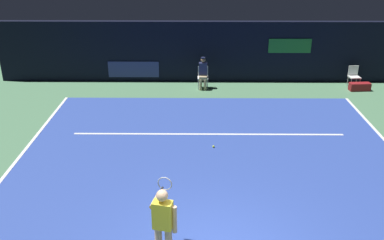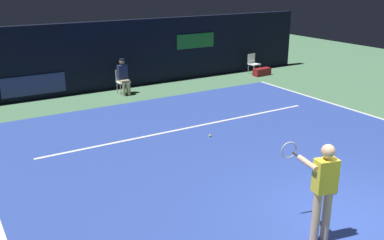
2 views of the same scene
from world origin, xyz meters
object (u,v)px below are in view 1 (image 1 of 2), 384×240
at_px(tennis_player, 163,223).
at_px(tennis_ball, 213,146).
at_px(line_judge_on_chair, 203,73).
at_px(courtside_chair_near, 354,75).
at_px(equipment_bag, 360,87).

bearing_deg(tennis_player, tennis_ball, 77.12).
height_order(line_judge_on_chair, tennis_ball, line_judge_on_chair).
height_order(line_judge_on_chair, courtside_chair_near, line_judge_on_chair).
relative_size(courtside_chair_near, equipment_bag, 1.05).
distance_m(tennis_player, tennis_ball, 5.19).
height_order(tennis_ball, equipment_bag, equipment_bag).
distance_m(tennis_player, courtside_chair_near, 12.92).
height_order(tennis_player, line_judge_on_chair, tennis_player).
bearing_deg(tennis_player, equipment_bag, 54.20).
bearing_deg(line_judge_on_chair, tennis_player, -94.91).
xyz_separation_m(courtside_chair_near, tennis_ball, (-6.10, -5.72, -0.46)).
bearing_deg(courtside_chair_near, line_judge_on_chair, -177.34).
height_order(courtside_chair_near, equipment_bag, courtside_chair_near).
xyz_separation_m(tennis_player, tennis_ball, (1.14, 4.97, -0.94)).
relative_size(tennis_ball, equipment_bag, 0.08).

